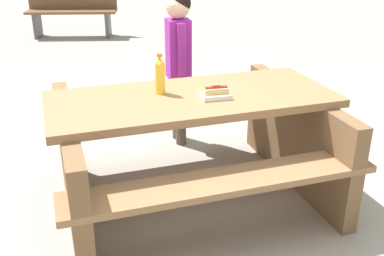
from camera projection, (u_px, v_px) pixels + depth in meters
name	position (u px, v px, depth m)	size (l,w,h in m)	color
ground_plane	(192.00, 197.00, 3.20)	(30.00, 30.00, 0.00)	gray
picnic_table	(192.00, 139.00, 3.03)	(2.11, 1.83, 0.75)	olive
soda_bottle	(160.00, 75.00, 2.90)	(0.06, 0.06, 0.26)	yellow
hotdog_tray	(216.00, 93.00, 2.84)	(0.20, 0.14, 0.08)	white
child_in_coat	(178.00, 50.00, 3.75)	(0.22, 0.31, 1.27)	brown
park_bench_near	(72.00, 10.00, 7.86)	(1.50, 0.41, 0.85)	brown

